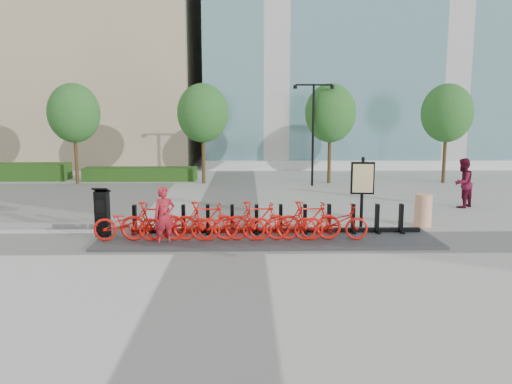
{
  "coord_description": "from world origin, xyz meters",
  "views": [
    {
      "loc": [
        0.7,
        -13.63,
        3.6
      ],
      "look_at": [
        1.0,
        1.5,
        1.2
      ],
      "focal_mm": 35.0,
      "sensor_mm": 36.0,
      "label": 1
    }
  ],
  "objects_px": {
    "map_sign": "(362,181)",
    "worker_red": "(164,216)",
    "pedestrian": "(463,183)",
    "construction_barrel": "(423,210)",
    "kiosk": "(102,213)",
    "bike_0": "(127,223)"
  },
  "relations": [
    {
      "from": "worker_red",
      "to": "construction_barrel",
      "type": "bearing_deg",
      "value": -8.38
    },
    {
      "from": "kiosk",
      "to": "map_sign",
      "type": "xyz_separation_m",
      "value": [
        7.81,
        1.31,
        0.72
      ]
    },
    {
      "from": "kiosk",
      "to": "worker_red",
      "type": "distance_m",
      "value": 2.03
    },
    {
      "from": "map_sign",
      "to": "kiosk",
      "type": "bearing_deg",
      "value": -164.96
    },
    {
      "from": "bike_0",
      "to": "map_sign",
      "type": "bearing_deg",
      "value": -74.87
    },
    {
      "from": "map_sign",
      "to": "pedestrian",
      "type": "bearing_deg",
      "value": 40.81
    },
    {
      "from": "construction_barrel",
      "to": "map_sign",
      "type": "height_order",
      "value": "map_sign"
    },
    {
      "from": "construction_barrel",
      "to": "map_sign",
      "type": "relative_size",
      "value": 0.46
    },
    {
      "from": "map_sign",
      "to": "bike_0",
      "type": "bearing_deg",
      "value": -159.38
    },
    {
      "from": "pedestrian",
      "to": "construction_barrel",
      "type": "distance_m",
      "value": 4.16
    },
    {
      "from": "worker_red",
      "to": "bike_0",
      "type": "bearing_deg",
      "value": 148.17
    },
    {
      "from": "pedestrian",
      "to": "map_sign",
      "type": "distance_m",
      "value": 5.71
    },
    {
      "from": "kiosk",
      "to": "map_sign",
      "type": "relative_size",
      "value": 0.64
    },
    {
      "from": "kiosk",
      "to": "construction_barrel",
      "type": "distance_m",
      "value": 9.92
    },
    {
      "from": "pedestrian",
      "to": "construction_barrel",
      "type": "relative_size",
      "value": 1.83
    },
    {
      "from": "bike_0",
      "to": "construction_barrel",
      "type": "height_order",
      "value": "bike_0"
    },
    {
      "from": "worker_red",
      "to": "map_sign",
      "type": "bearing_deg",
      "value": -4.43
    },
    {
      "from": "construction_barrel",
      "to": "map_sign",
      "type": "xyz_separation_m",
      "value": [
        -2.01,
        -0.09,
        0.96
      ]
    },
    {
      "from": "bike_0",
      "to": "kiosk",
      "type": "distance_m",
      "value": 1.04
    },
    {
      "from": "bike_0",
      "to": "kiosk",
      "type": "xyz_separation_m",
      "value": [
        -0.85,
        0.57,
        0.19
      ]
    },
    {
      "from": "kiosk",
      "to": "pedestrian",
      "type": "relative_size",
      "value": 0.75
    },
    {
      "from": "map_sign",
      "to": "worker_red",
      "type": "bearing_deg",
      "value": -155.49
    }
  ]
}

